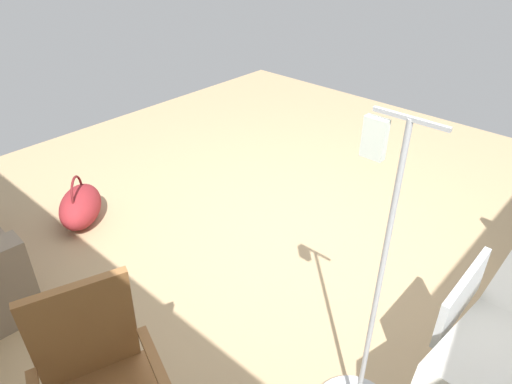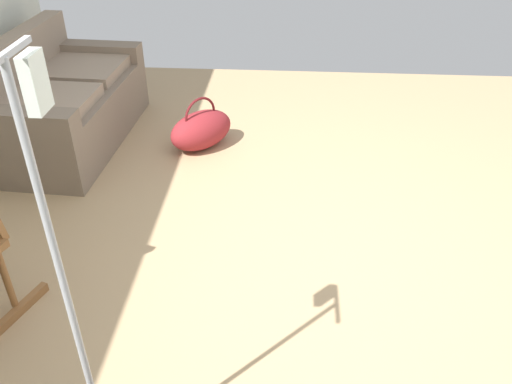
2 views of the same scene
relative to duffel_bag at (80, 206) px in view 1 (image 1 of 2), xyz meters
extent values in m
plane|color=tan|center=(-1.52, -0.96, -0.15)|extent=(6.58, 6.58, 0.00)
cube|color=silver|center=(-2.88, -0.56, 0.48)|extent=(0.04, 0.56, 0.28)
cube|color=brown|center=(-1.81, 0.88, 0.60)|extent=(0.25, 0.45, 0.60)
cube|color=brown|center=(-2.09, 0.73, 0.52)|extent=(0.38, 0.17, 0.03)
ellipsoid|color=maroon|center=(0.00, 0.00, 0.00)|extent=(0.63, 0.61, 0.30)
torus|color=maroon|center=(0.00, 0.00, 0.13)|extent=(0.23, 0.22, 0.30)
cylinder|color=#B2B5BA|center=(-2.67, -0.04, 0.70)|extent=(0.02, 0.02, 1.65)
cube|color=#B2B5BA|center=(-2.67, -0.04, 1.53)|extent=(0.28, 0.02, 0.02)
cube|color=white|center=(-2.55, -0.04, 1.42)|extent=(0.09, 0.04, 0.16)
camera|label=1|loc=(-3.26, 1.38, 2.13)|focal=32.28mm
camera|label=2|loc=(-3.82, -0.71, 1.94)|focal=37.47mm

